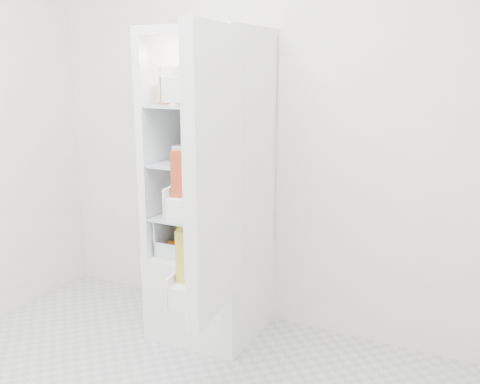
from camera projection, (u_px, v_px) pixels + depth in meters
The scene contains 20 objects.
room_walls at pixel (81, 67), 1.84m from camera, with size 3.02×3.02×2.61m.
refrigerator at pixel (214, 224), 3.22m from camera, with size 0.60×0.60×1.80m.
shelf_low at pixel (209, 214), 3.15m from camera, with size 0.49×0.53×0.01m, color silver.
shelf_mid at pixel (208, 163), 3.08m from camera, with size 0.49×0.53×0.01m, color silver.
shelf_top at pixel (207, 105), 3.00m from camera, with size 0.49×0.53×0.01m, color silver.
crisper_left at pixel (191, 233), 3.23m from camera, with size 0.23×0.46×0.22m, color silver, non-canonical shape.
crisper_right at pixel (227, 238), 3.13m from camera, with size 0.23×0.46×0.22m, color silver, non-canonical shape.
condiment_jars at pixel (200, 96), 2.95m from camera, with size 0.46×0.34×0.08m.
squeeze_bottle at pixel (249, 88), 2.97m from camera, with size 0.05×0.05×0.17m, color silver.
tub_white at pixel (190, 153), 3.06m from camera, with size 0.15×0.15×0.10m, color white.
tub_cream at pixel (203, 156), 3.06m from camera, with size 0.12×0.12×0.07m, color beige.
tin_red at pixel (231, 162), 2.91m from camera, with size 0.08×0.08×0.05m, color #B41B26.
foil_tray at pixel (199, 156), 3.14m from camera, with size 0.15×0.11×0.04m, color silver.
tub_green at pixel (238, 152), 3.18m from camera, with size 0.09×0.13×0.08m, color #3D8742.
red_cabbage at pixel (216, 199), 3.15m from camera, with size 0.16×0.16×0.16m, color #531F5B.
bell_pepper at pixel (175, 212), 2.99m from camera, with size 0.10×0.10×0.10m, color red.
mushroom_bowl at pixel (195, 200), 3.31m from camera, with size 0.15×0.15×0.07m, color #85A9C7.
citrus_pile at pixel (187, 238), 3.19m from camera, with size 0.20×0.24×0.16m.
veg_pile at pixel (228, 246), 3.13m from camera, with size 0.16×0.30×0.10m.
fridge_door at pixel (210, 179), 2.42m from camera, with size 0.25×0.60×1.30m.
Camera 1 is at (1.35, -1.43, 1.59)m, focal length 40.00 mm.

